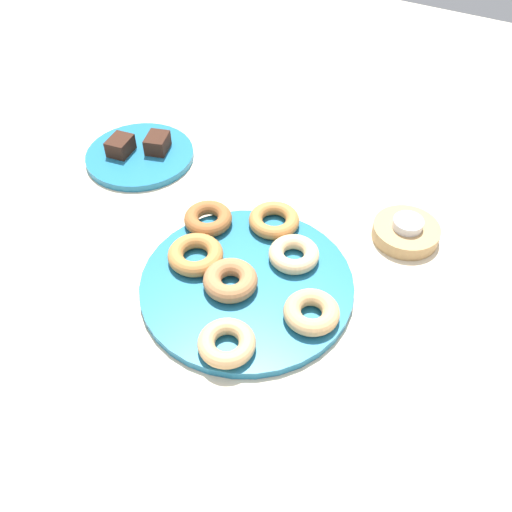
% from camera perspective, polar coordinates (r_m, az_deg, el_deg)
% --- Properties ---
extents(ground_plane, '(2.40, 2.40, 0.00)m').
position_cam_1_polar(ground_plane, '(0.89, -0.93, -3.20)').
color(ground_plane, beige).
extents(donut_plate, '(0.34, 0.34, 0.01)m').
position_cam_1_polar(donut_plate, '(0.89, -0.94, -2.90)').
color(donut_plate, '#1E6B93').
rests_on(donut_plate, ground_plane).
extents(donut_0, '(0.11, 0.11, 0.03)m').
position_cam_1_polar(donut_0, '(0.91, -6.21, 0.09)').
color(donut_0, '#BC7A3D').
rests_on(donut_0, donut_plate).
extents(donut_1, '(0.11, 0.11, 0.02)m').
position_cam_1_polar(donut_1, '(0.90, 3.87, 0.19)').
color(donut_1, '#EABC84').
rests_on(donut_1, donut_plate).
extents(donut_2, '(0.11, 0.11, 0.03)m').
position_cam_1_polar(donut_2, '(0.83, 5.66, -5.71)').
color(donut_2, tan).
rests_on(donut_2, donut_plate).
extents(donut_3, '(0.10, 0.10, 0.03)m').
position_cam_1_polar(donut_3, '(0.86, -2.63, -2.49)').
color(donut_3, '#B27547').
rests_on(donut_3, donut_plate).
extents(donut_4, '(0.12, 0.12, 0.02)m').
position_cam_1_polar(donut_4, '(0.96, 1.85, 3.65)').
color(donut_4, '#BC7A3D').
rests_on(donut_4, donut_plate).
extents(donut_5, '(0.11, 0.11, 0.02)m').
position_cam_1_polar(donut_5, '(0.79, -3.00, -8.83)').
color(donut_5, tan).
rests_on(donut_5, donut_plate).
extents(donut_6, '(0.11, 0.11, 0.02)m').
position_cam_1_polar(donut_6, '(0.97, -4.90, 3.81)').
color(donut_6, '#995B2D').
rests_on(donut_6, donut_plate).
extents(cake_plate, '(0.21, 0.21, 0.01)m').
position_cam_1_polar(cake_plate, '(1.16, -11.71, 9.98)').
color(cake_plate, '#1E6B93').
rests_on(cake_plate, ground_plane).
extents(brownie_near, '(0.05, 0.06, 0.03)m').
position_cam_1_polar(brownie_near, '(1.16, -13.64, 10.86)').
color(brownie_near, '#381E14').
rests_on(brownie_near, cake_plate).
extents(brownie_far, '(0.05, 0.06, 0.03)m').
position_cam_1_polar(brownie_far, '(1.15, -10.00, 11.26)').
color(brownie_far, '#381E14').
rests_on(brownie_far, cake_plate).
extents(candle_holder, '(0.11, 0.11, 0.03)m').
position_cam_1_polar(candle_holder, '(0.99, 14.99, 2.36)').
color(candle_holder, tan).
rests_on(candle_holder, ground_plane).
extents(tealight, '(0.05, 0.05, 0.01)m').
position_cam_1_polar(tealight, '(0.98, 15.21, 3.20)').
color(tealight, silver).
rests_on(tealight, candle_holder).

